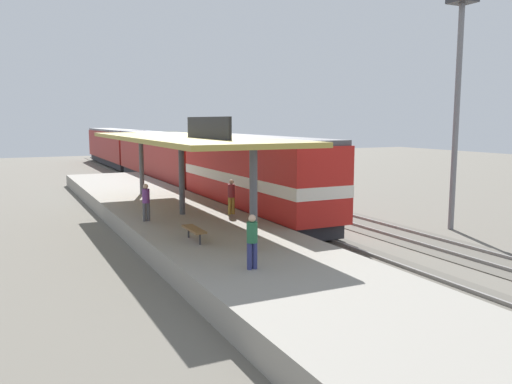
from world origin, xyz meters
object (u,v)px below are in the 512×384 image
object	(u,v)px
person_waiting	(231,195)
person_boarding	(146,200)
platform_bench	(194,230)
passenger_carriage_front	(162,157)
locomotive	(253,176)
person_walking	(252,239)
passenger_carriage_rear	(114,146)
light_mast	(459,59)

from	to	relation	value
person_waiting	person_boarding	size ratio (longest dim) A/B	1.00
platform_bench	person_waiting	size ratio (longest dim) A/B	0.99
passenger_carriage_front	platform_bench	bearing A→B (deg)	-103.35
locomotive	person_walking	size ratio (longest dim) A/B	8.44
platform_bench	passenger_carriage_rear	bearing A→B (deg)	82.58
person_walking	person_boarding	xyz separation A→B (m)	(-0.98, 9.09, 0.00)
passenger_carriage_rear	locomotive	bearing A→B (deg)	-90.00
locomotive	person_waiting	xyz separation A→B (m)	(-2.46, -2.68, -0.56)
platform_bench	light_mast	distance (m)	15.51
passenger_carriage_rear	light_mast	distance (m)	46.70
person_waiting	passenger_carriage_front	bearing A→B (deg)	83.21
person_waiting	light_mast	bearing A→B (deg)	-22.09
passenger_carriage_front	person_walking	xyz separation A→B (m)	(-5.65, -29.65, -0.46)
passenger_carriage_front	person_waiting	distance (m)	20.83
platform_bench	person_waiting	world-z (taller)	person_waiting
passenger_carriage_rear	light_mast	xyz separation A→B (m)	(7.80, -45.64, 6.08)
light_mast	person_waiting	size ratio (longest dim) A/B	6.84
passenger_carriage_rear	person_walking	xyz separation A→B (m)	(-5.65, -50.45, -0.46)
locomotive	passenger_carriage_front	size ratio (longest dim) A/B	0.72
platform_bench	locomotive	size ratio (longest dim) A/B	0.12
platform_bench	passenger_carriage_front	xyz separation A→B (m)	(6.00, 25.29, 0.97)
locomotive	person_waiting	bearing A→B (deg)	-132.62
passenger_carriage_front	passenger_carriage_rear	world-z (taller)	same
platform_bench	passenger_carriage_front	world-z (taller)	passenger_carriage_front
person_walking	light_mast	bearing A→B (deg)	19.67
person_boarding	person_walking	bearing A→B (deg)	-83.86
platform_bench	locomotive	distance (m)	9.50
passenger_carriage_rear	platform_bench	bearing A→B (deg)	-97.42
passenger_carriage_front	passenger_carriage_rear	size ratio (longest dim) A/B	1.00
light_mast	person_waiting	xyz separation A→B (m)	(-10.26, 4.16, -6.54)
platform_bench	person_boarding	size ratio (longest dim) A/B	0.99
passenger_carriage_front	person_walking	size ratio (longest dim) A/B	11.70
passenger_carriage_rear	person_waiting	distance (m)	41.55
passenger_carriage_front	passenger_carriage_rear	xyz separation A→B (m)	(0.00, 20.80, 0.00)
light_mast	person_walking	bearing A→B (deg)	-160.33
person_waiting	platform_bench	bearing A→B (deg)	-127.50
passenger_carriage_rear	person_boarding	size ratio (longest dim) A/B	11.70
person_waiting	person_walking	xyz separation A→B (m)	(-3.18, -8.97, 0.00)
platform_bench	passenger_carriage_front	bearing A→B (deg)	76.65
person_boarding	passenger_carriage_front	bearing A→B (deg)	72.14
locomotive	light_mast	world-z (taller)	light_mast
platform_bench	person_boarding	bearing A→B (deg)	97.52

